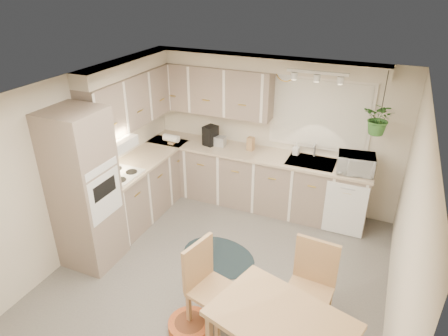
{
  "coord_description": "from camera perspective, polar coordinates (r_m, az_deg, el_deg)",
  "views": [
    {
      "loc": [
        1.63,
        -3.64,
        3.52
      ],
      "look_at": [
        -0.18,
        0.55,
        1.24
      ],
      "focal_mm": 32.0,
      "sensor_mm": 36.0,
      "label": 1
    }
  ],
  "objects": [
    {
      "name": "floor",
      "position": [
        5.33,
        -0.6,
        -14.84
      ],
      "size": [
        4.2,
        4.2,
        0.0
      ],
      "primitive_type": "plane",
      "color": "slate",
      "rests_on": "ground"
    },
    {
      "name": "wall_right",
      "position": [
        4.34,
        24.55,
        -8.58
      ],
      "size": [
        0.04,
        4.2,
        2.4
      ],
      "primitive_type": "cube",
      "color": "beige",
      "rests_on": "floor"
    },
    {
      "name": "cooktop",
      "position": [
        5.76,
        -14.85,
        -0.97
      ],
      "size": [
        0.52,
        0.58,
        0.02
      ],
      "primitive_type": "cube",
      "color": "silver",
      "rests_on": "counter_left"
    },
    {
      "name": "wall_clock",
      "position": [
        6.05,
        8.85,
        13.46
      ],
      "size": [
        0.3,
        0.03,
        0.3
      ],
      "primitive_type": "cylinder",
      "rotation": [
        1.57,
        0.0,
        0.0
      ],
      "color": "#E6B451",
      "rests_on": "wall_back"
    },
    {
      "name": "dishwasher_front",
      "position": [
        6.01,
        16.84,
        -5.76
      ],
      "size": [
        0.58,
        0.02,
        0.83
      ],
      "primitive_type": "cube",
      "color": "silver",
      "rests_on": "base_cab_back"
    },
    {
      "name": "chair_back",
      "position": [
        4.42,
        11.89,
        -17.01
      ],
      "size": [
        0.52,
        0.52,
        1.04
      ],
      "primitive_type": "cube",
      "rotation": [
        0.0,
        0.0,
        3.07
      ],
      "color": "tan",
      "rests_on": "floor"
    },
    {
      "name": "base_cab_back",
      "position": [
        6.52,
        4.2,
        -1.64
      ],
      "size": [
        3.6,
        0.6,
        0.9
      ],
      "primitive_type": "cube",
      "color": "gray",
      "rests_on": "floor"
    },
    {
      "name": "range_hood",
      "position": [
        5.58,
        -15.56,
        3.21
      ],
      "size": [
        0.4,
        0.6,
        0.14
      ],
      "primitive_type": "cube",
      "color": "silver",
      "rests_on": "upper_cab_left"
    },
    {
      "name": "pet_bed",
      "position": [
        4.67,
        -4.89,
        -21.51
      ],
      "size": [
        0.51,
        0.51,
        0.11
      ],
      "primitive_type": "cylinder",
      "rotation": [
        0.0,
        0.0,
        -0.08
      ],
      "color": "#B45C24",
      "rests_on": "floor"
    },
    {
      "name": "ceiling",
      "position": [
        4.15,
        -0.76,
        10.86
      ],
      "size": [
        4.2,
        4.2,
        0.0
      ],
      "primitive_type": "plane",
      "color": "white",
      "rests_on": "wall_back"
    },
    {
      "name": "braided_rug",
      "position": [
        5.58,
        -0.8,
        -12.53
      ],
      "size": [
        1.22,
        1.03,
        0.01
      ],
      "primitive_type": "ellipsoid",
      "rotation": [
        0.0,
        0.0,
        -0.24
      ],
      "color": "black",
      "rests_on": "floor"
    },
    {
      "name": "wall_front",
      "position": [
        3.23,
        -17.09,
        -20.91
      ],
      "size": [
        4.0,
        0.04,
        2.4
      ],
      "primitive_type": "cube",
      "color": "beige",
      "rests_on": "floor"
    },
    {
      "name": "window_blinds",
      "position": [
        6.1,
        13.48,
        7.46
      ],
      "size": [
        1.4,
        0.02,
        1.0
      ],
      "primitive_type": "cube",
      "color": "white",
      "rests_on": "wall_back"
    },
    {
      "name": "chair_left",
      "position": [
        4.38,
        -1.42,
        -16.94
      ],
      "size": [
        0.58,
        0.58,
        1.01
      ],
      "primitive_type": "cube",
      "rotation": [
        0.0,
        0.0,
        -1.82
      ],
      "color": "tan",
      "rests_on": "floor"
    },
    {
      "name": "upper_cab_left",
      "position": [
        6.03,
        -12.93,
        9.57
      ],
      "size": [
        0.35,
        2.0,
        0.75
      ],
      "primitive_type": "cube",
      "color": "gray",
      "rests_on": "wall_left"
    },
    {
      "name": "wall_oven_face",
      "position": [
        5.07,
        -16.6,
        -3.83
      ],
      "size": [
        0.02,
        0.56,
        0.58
      ],
      "primitive_type": "cube",
      "color": "silver",
      "rests_on": "oven_stack"
    },
    {
      "name": "upper_cab_back",
      "position": [
        6.39,
        -1.9,
        11.16
      ],
      "size": [
        2.0,
        0.35,
        0.75
      ],
      "primitive_type": "cube",
      "color": "gray",
      "rests_on": "wall_back"
    },
    {
      "name": "wall_left",
      "position": [
        5.65,
        -19.55,
        0.65
      ],
      "size": [
        0.04,
        4.2,
        2.4
      ],
      "primitive_type": "cube",
      "color": "beige",
      "rests_on": "floor"
    },
    {
      "name": "microwave",
      "position": [
        5.87,
        18.35,
        0.87
      ],
      "size": [
        0.53,
        0.34,
        0.34
      ],
      "primitive_type": "imported",
      "rotation": [
        0.0,
        0.0,
        0.13
      ],
      "color": "silver",
      "rests_on": "counter_back"
    },
    {
      "name": "soffit_left",
      "position": [
        5.93,
        -13.61,
        13.97
      ],
      "size": [
        0.3,
        2.0,
        0.2
      ],
      "primitive_type": "cube",
      "color": "beige",
      "rests_on": "wall_left"
    },
    {
      "name": "oven_stack",
      "position": [
        5.27,
        -19.31,
        -3.07
      ],
      "size": [
        0.65,
        0.65,
        2.1
      ],
      "primitive_type": "cube",
      "color": "gray",
      "rests_on": "floor"
    },
    {
      "name": "knife_block",
      "position": [
        6.32,
        3.83,
        3.47
      ],
      "size": [
        0.12,
        0.12,
        0.21
      ],
      "primitive_type": "cube",
      "rotation": [
        0.0,
        0.0,
        -0.2
      ],
      "color": "tan",
      "rests_on": "counter_back"
    },
    {
      "name": "track_light_bar",
      "position": [
        5.41,
        13.21,
        13.16
      ],
      "size": [
        0.8,
        0.04,
        0.04
      ],
      "primitive_type": "cube",
      "color": "silver",
      "rests_on": "ceiling"
    },
    {
      "name": "soffit_back",
      "position": [
        6.01,
        5.29,
        14.73
      ],
      "size": [
        3.6,
        0.3,
        0.2
      ],
      "primitive_type": "cube",
      "color": "beige",
      "rests_on": "wall_back"
    },
    {
      "name": "counter_left",
      "position": [
        6.18,
        -11.74,
        1.1
      ],
      "size": [
        0.64,
        1.89,
        0.04
      ],
      "primitive_type": "cube",
      "color": "tan",
      "rests_on": "base_cab_left"
    },
    {
      "name": "counter_back",
      "position": [
        6.3,
        4.31,
        2.09
      ],
      "size": [
        3.64,
        0.64,
        0.04
      ],
      "primitive_type": "cube",
      "color": "tan",
      "rests_on": "base_cab_back"
    },
    {
      "name": "toaster",
      "position": [
        6.5,
        -0.89,
        3.9
      ],
      "size": [
        0.26,
        0.15,
        0.15
      ],
      "primitive_type": "cube",
      "rotation": [
        0.0,
        0.0,
        0.0
      ],
      "color": "#AEB1B6",
      "rests_on": "counter_back"
    },
    {
      "name": "base_cab_left",
      "position": [
        6.4,
        -11.43,
        -2.69
      ],
      "size": [
        0.6,
        1.85,
        0.9
      ],
      "primitive_type": "cube",
      "color": "gray",
      "rests_on": "floor"
    },
    {
      "name": "sink",
      "position": [
        6.11,
        12.3,
        0.52
      ],
      "size": [
        0.7,
        0.48,
        0.1
      ],
      "primitive_type": "cube",
      "color": "#AEB1B6",
      "rests_on": "counter_back"
    },
    {
      "name": "wall_back",
      "position": [
        6.41,
        7.02,
        5.12
      ],
      "size": [
        4.0,
        0.04,
        2.4
      ],
      "primitive_type": "cube",
      "color": "beige",
      "rests_on": "floor"
    },
    {
      "name": "coffee_maker",
      "position": [
        6.5,
        -1.95,
        4.67
      ],
      "size": [
        0.23,
        0.26,
        0.32
      ],
      "primitive_type": "cube",
      "rotation": [
        0.0,
        0.0,
        -0.26
      ],
      "color": "black",
      "rests_on": "counter_back"
    },
    {
      "name": "hanging_plant",
      "position": [
        5.64,
        21.3,
        6.12
      ],
      "size": [
        0.53,
        0.55,
        0.35
      ],
      "primitive_type": "imported",
      "rotation": [
        0.0,
        0.0,
        -0.33
      ],
      "color": "#346B2A",
      "rests_on": "ceiling"
    },
    {
      "name": "window_frame",
      "position": [
        6.11,
        13.5,
        7.49
      ],
      "size": [
        1.5,
        0.02,
        1.1
      ],
      "primitive_type": "cube",
      "color": "silver",
      "rests_on": "wall_back"
    },
    {
      "name": "soap_bottle",
      "position": [
        6.26,
        10.23,
        2.22
      ],
      "size": [
        0.11,
        0.21,
        0.09
      ],
      "primitive_type": "imported",
      "rotation": [
        0.0,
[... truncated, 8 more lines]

